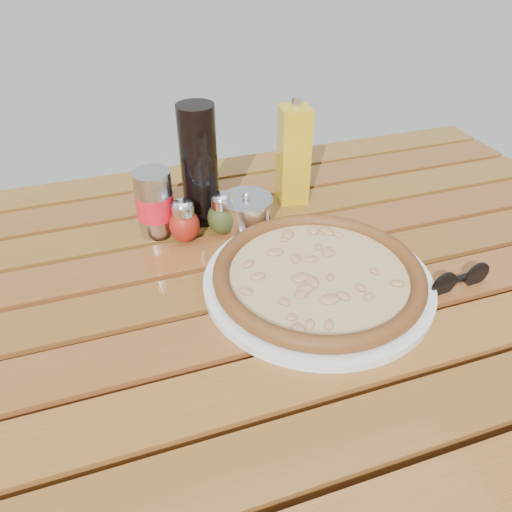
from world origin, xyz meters
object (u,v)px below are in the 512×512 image
object	(u,v)px
sunglasses	(459,280)
olive_oil_cruet	(294,155)
parmesan_tin	(246,212)
soda_can	(155,203)
pepper_shaker	(184,221)
dark_bottle	(199,166)
oregano_shaker	(222,214)
table	(260,313)
pizza	(318,274)
plate	(318,282)

from	to	relation	value
sunglasses	olive_oil_cruet	bearing A→B (deg)	108.65
parmesan_tin	soda_can	bearing A→B (deg)	167.49
olive_oil_cruet	sunglasses	xyz separation A→B (m)	(0.14, -0.34, -0.08)
parmesan_tin	sunglasses	distance (m)	0.38
pepper_shaker	dark_bottle	xyz separation A→B (m)	(0.05, 0.06, 0.07)
soda_can	olive_oil_cruet	world-z (taller)	olive_oil_cruet
oregano_shaker	parmesan_tin	world-z (taller)	oregano_shaker
table	pizza	size ratio (longest dim) A/B	3.79
dark_bottle	olive_oil_cruet	size ratio (longest dim) A/B	1.05
sunglasses	oregano_shaker	bearing A→B (deg)	134.43
oregano_shaker	sunglasses	size ratio (longest dim) A/B	0.75
table	parmesan_tin	world-z (taller)	parmesan_tin
oregano_shaker	soda_can	xyz separation A→B (m)	(-0.11, 0.04, 0.02)
soda_can	sunglasses	world-z (taller)	soda_can
table	plate	distance (m)	0.12
pepper_shaker	olive_oil_cruet	size ratio (longest dim) A/B	0.39
pizza	olive_oil_cruet	size ratio (longest dim) A/B	1.76
soda_can	plate	bearing A→B (deg)	-48.11
table	pepper_shaker	xyz separation A→B (m)	(-0.09, 0.15, 0.11)
soda_can	parmesan_tin	size ratio (longest dim) A/B	1.08
pepper_shaker	sunglasses	size ratio (longest dim) A/B	0.75
plate	oregano_shaker	world-z (taller)	oregano_shaker
oregano_shaker	soda_can	bearing A→B (deg)	160.80
pizza	parmesan_tin	xyz separation A→B (m)	(-0.05, 0.20, 0.01)
soda_can	sunglasses	xyz separation A→B (m)	(0.42, -0.31, -0.04)
pizza	soda_can	size ratio (longest dim) A/B	3.08
plate	olive_oil_cruet	size ratio (longest dim) A/B	1.71
pizza	pepper_shaker	distance (m)	0.26
soda_can	pizza	bearing A→B (deg)	-48.11
dark_bottle	parmesan_tin	distance (m)	0.12
soda_can	olive_oil_cruet	distance (m)	0.28
table	plate	bearing A→B (deg)	-30.10
table	parmesan_tin	xyz separation A→B (m)	(0.03, 0.15, 0.11)
olive_oil_cruet	oregano_shaker	bearing A→B (deg)	-156.69
oregano_shaker	sunglasses	world-z (taller)	oregano_shaker
plate	oregano_shaker	size ratio (longest dim) A/B	4.39
pizza	soda_can	xyz separation A→B (m)	(-0.21, 0.24, 0.04)
dark_bottle	olive_oil_cruet	distance (m)	0.19
plate	pepper_shaker	size ratio (longest dim) A/B	4.39
plate	olive_oil_cruet	world-z (taller)	olive_oil_cruet
pizza	olive_oil_cruet	distance (m)	0.28
table	pepper_shaker	world-z (taller)	pepper_shaker
oregano_shaker	dark_bottle	size ratio (longest dim) A/B	0.37
olive_oil_cruet	soda_can	bearing A→B (deg)	-173.44
plate	pepper_shaker	world-z (taller)	pepper_shaker
pizza	plate	bearing A→B (deg)	0.00
table	olive_oil_cruet	world-z (taller)	olive_oil_cruet
pizza	dark_bottle	xyz separation A→B (m)	(-0.12, 0.25, 0.09)
soda_can	sunglasses	bearing A→B (deg)	-36.69
sunglasses	parmesan_tin	bearing A→B (deg)	129.31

